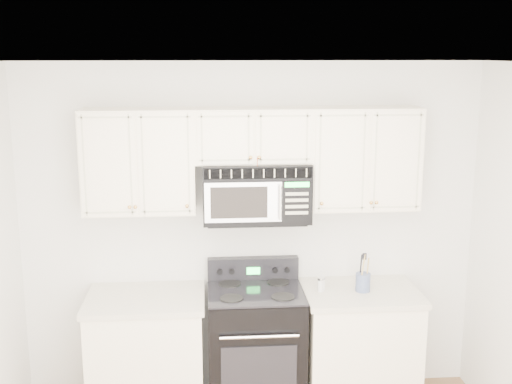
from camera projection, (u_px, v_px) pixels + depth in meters
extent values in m
cube|color=white|center=(278.00, 65.00, 2.97)|extent=(3.50, 3.50, 0.01)
cube|color=silver|center=(251.00, 232.00, 4.95)|extent=(3.50, 0.01, 2.60)
cube|color=white|center=(148.00, 357.00, 4.77)|extent=(0.82, 0.63, 0.88)
cube|color=beige|center=(145.00, 299.00, 4.67)|extent=(0.86, 0.65, 0.04)
cube|color=white|center=(359.00, 349.00, 4.89)|extent=(0.82, 0.63, 0.88)
cube|color=beige|center=(361.00, 293.00, 4.80)|extent=(0.86, 0.65, 0.04)
cube|color=black|center=(256.00, 350.00, 4.84)|extent=(0.71, 0.60, 0.92)
cube|color=black|center=(259.00, 371.00, 4.54)|extent=(0.54, 0.01, 0.37)
cylinder|color=silver|center=(259.00, 337.00, 4.46)|extent=(0.56, 0.02, 0.02)
cube|color=black|center=(256.00, 292.00, 4.74)|extent=(0.71, 0.60, 0.02)
cube|color=black|center=(253.00, 269.00, 4.98)|extent=(0.71, 0.08, 0.19)
cube|color=#2AF650|center=(253.00, 271.00, 4.93)|extent=(0.10, 0.00, 0.06)
cube|color=white|center=(139.00, 161.00, 4.60)|extent=(0.80, 0.33, 0.75)
cube|color=white|center=(364.00, 158.00, 4.73)|extent=(0.80, 0.33, 0.75)
cube|color=white|center=(253.00, 135.00, 4.63)|extent=(0.84, 0.33, 0.39)
sphere|color=tan|center=(135.00, 207.00, 4.48)|extent=(0.03, 0.03, 0.03)
sphere|color=tan|center=(187.00, 206.00, 4.51)|extent=(0.03, 0.03, 0.03)
sphere|color=tan|center=(322.00, 204.00, 4.58)|extent=(0.03, 0.03, 0.03)
sphere|color=tan|center=(371.00, 203.00, 4.61)|extent=(0.03, 0.03, 0.03)
sphere|color=tan|center=(251.00, 158.00, 4.47)|extent=(0.03, 0.03, 0.03)
sphere|color=tan|center=(259.00, 158.00, 4.48)|extent=(0.03, 0.03, 0.03)
cylinder|color=#B03718|center=(257.00, 165.00, 4.49)|extent=(0.00, 0.00, 0.10)
sphere|color=tan|center=(257.00, 173.00, 4.50)|extent=(0.03, 0.03, 0.03)
cube|color=black|center=(256.00, 191.00, 4.69)|extent=(0.78, 0.39, 0.43)
cube|color=beige|center=(258.00, 173.00, 4.47)|extent=(0.76, 0.01, 0.08)
cube|color=silver|center=(243.00, 202.00, 4.49)|extent=(0.54, 0.01, 0.29)
cube|color=black|center=(239.00, 203.00, 4.49)|extent=(0.40, 0.01, 0.23)
cube|color=black|center=(297.00, 201.00, 4.52)|extent=(0.21, 0.01, 0.29)
cube|color=#2AF650|center=(297.00, 185.00, 4.49)|extent=(0.17, 0.00, 0.04)
cylinder|color=silver|center=(280.00, 203.00, 4.48)|extent=(0.02, 0.02, 0.25)
cylinder|color=slate|center=(363.00, 282.00, 4.76)|extent=(0.11, 0.11, 0.14)
cylinder|color=tan|center=(367.00, 273.00, 4.75)|extent=(0.01, 0.01, 0.24)
cylinder|color=black|center=(360.00, 271.00, 4.77)|extent=(0.01, 0.01, 0.26)
cylinder|color=tan|center=(362.00, 272.00, 4.71)|extent=(0.01, 0.01, 0.27)
cylinder|color=silver|center=(320.00, 286.00, 4.76)|extent=(0.04, 0.04, 0.09)
cylinder|color=silver|center=(321.00, 279.00, 4.74)|extent=(0.04, 0.04, 0.02)
cylinder|color=silver|center=(322.00, 285.00, 4.77)|extent=(0.04, 0.04, 0.09)
cylinder|color=silver|center=(322.00, 278.00, 4.76)|extent=(0.04, 0.04, 0.02)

